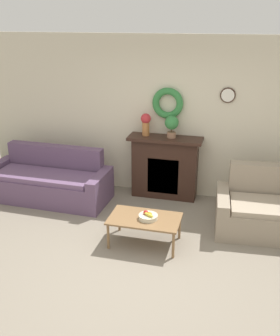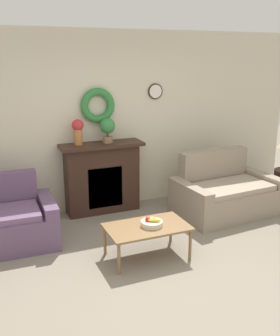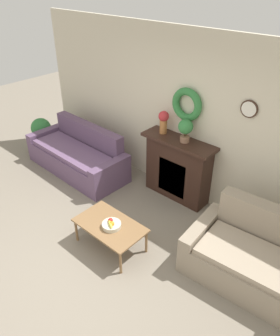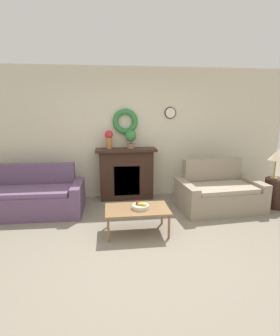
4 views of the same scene
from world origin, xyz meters
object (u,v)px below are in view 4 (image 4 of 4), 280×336
at_px(table_lamp, 276,156).
at_px(coffee_table, 137,211).
at_px(couch_left, 24,197).
at_px(side_table_by_loveseat, 276,193).
at_px(fireplace, 126,174).
at_px(potted_plant_on_mantel, 131,138).
at_px(fruit_bowl, 141,206).
at_px(loveseat_right, 218,193).
at_px(vase_on_mantel_left, 109,138).

bearing_deg(table_lamp, coffee_table, -163.85).
distance_m(couch_left, side_table_by_loveseat, 4.76).
relative_size(fireplace, table_lamp, 2.31).
bearing_deg(potted_plant_on_mantel, fireplace, 171.69).
distance_m(fireplace, fruit_bowl, 1.62).
bearing_deg(loveseat_right, couch_left, 172.71).
height_order(fruit_bowl, potted_plant_on_mantel, potted_plant_on_mantel).
height_order(loveseat_right, coffee_table, loveseat_right).
bearing_deg(couch_left, side_table_by_loveseat, -1.71).
height_order(couch_left, side_table_by_loveseat, couch_left).
distance_m(fireplace, loveseat_right, 1.88).
relative_size(fireplace, coffee_table, 1.28).
distance_m(loveseat_right, side_table_by_loveseat, 1.15).
bearing_deg(table_lamp, couch_left, 177.39).
distance_m(couch_left, fruit_bowl, 2.25).
bearing_deg(side_table_by_loveseat, table_lamp, 141.34).
relative_size(side_table_by_loveseat, vase_on_mantel_left, 1.49).
height_order(side_table_by_loveseat, table_lamp, table_lamp).
height_order(couch_left, table_lamp, table_lamp).
height_order(coffee_table, side_table_by_loveseat, side_table_by_loveseat).
bearing_deg(potted_plant_on_mantel, couch_left, -164.12).
bearing_deg(fruit_bowl, side_table_by_loveseat, 15.61).
bearing_deg(coffee_table, potted_plant_on_mantel, 88.02).
bearing_deg(side_table_by_loveseat, fireplace, 163.54).
xyz_separation_m(fruit_bowl, vase_on_mantel_left, (-0.44, 1.62, 0.86)).
relative_size(fruit_bowl, table_lamp, 0.49).
relative_size(fireplace, side_table_by_loveseat, 2.22).
distance_m(fruit_bowl, table_lamp, 2.87).
relative_size(couch_left, side_table_by_loveseat, 3.79).
bearing_deg(vase_on_mantel_left, coffee_table, -76.49).
relative_size(fireplace, loveseat_right, 0.78).
bearing_deg(loveseat_right, side_table_by_loveseat, -8.34).
distance_m(couch_left, vase_on_mantel_left, 1.94).
relative_size(fruit_bowl, side_table_by_loveseat, 0.47).
bearing_deg(table_lamp, loveseat_right, 178.20).
height_order(loveseat_right, side_table_by_loveseat, loveseat_right).
distance_m(loveseat_right, vase_on_mantel_left, 2.40).
bearing_deg(loveseat_right, vase_on_mantel_left, 154.96).
bearing_deg(loveseat_right, table_lamp, -6.23).
distance_m(table_lamp, potted_plant_on_mantel, 2.82).
relative_size(coffee_table, side_table_by_loveseat, 1.74).
relative_size(loveseat_right, vase_on_mantel_left, 4.24).
height_order(fireplace, potted_plant_on_mantel, potted_plant_on_mantel).
relative_size(table_lamp, vase_on_mantel_left, 1.43).
bearing_deg(fireplace, coffee_table, -88.40).
relative_size(coffee_table, fruit_bowl, 3.72).
bearing_deg(fireplace, side_table_by_loveseat, -16.46).
xyz_separation_m(side_table_by_loveseat, table_lamp, (-0.06, 0.04, 0.71)).
bearing_deg(fruit_bowl, couch_left, 152.77).
bearing_deg(potted_plant_on_mantel, side_table_by_loveseat, -16.74).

